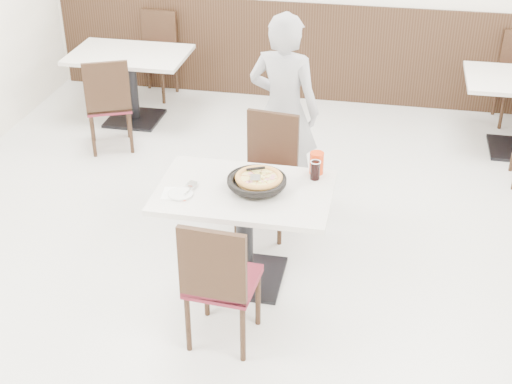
% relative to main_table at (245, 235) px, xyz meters
% --- Properties ---
extents(floor, '(7.00, 7.00, 0.00)m').
position_rel_main_table_xyz_m(floor, '(0.04, -0.00, -0.38)').
color(floor, '#B3B3AE').
rests_on(floor, ground).
extents(wainscot_back, '(5.90, 0.03, 1.10)m').
position_rel_main_table_xyz_m(wainscot_back, '(0.04, 3.48, 0.18)').
color(wainscot_back, black).
rests_on(wainscot_back, floor).
extents(main_table, '(1.21, 0.82, 0.75)m').
position_rel_main_table_xyz_m(main_table, '(0.00, 0.00, 0.00)').
color(main_table, silver).
rests_on(main_table, floor).
extents(chair_near, '(0.45, 0.45, 0.95)m').
position_rel_main_table_xyz_m(chair_near, '(-0.00, -0.65, 0.10)').
color(chair_near, black).
rests_on(chair_near, floor).
extents(chair_far, '(0.47, 0.47, 0.95)m').
position_rel_main_table_xyz_m(chair_far, '(0.02, 0.69, 0.10)').
color(chair_far, black).
rests_on(chair_far, floor).
extents(trivet, '(0.12, 0.12, 0.04)m').
position_rel_main_table_xyz_m(trivet, '(0.06, 0.04, 0.39)').
color(trivet, black).
rests_on(trivet, main_table).
extents(pizza_pan, '(0.38, 0.38, 0.01)m').
position_rel_main_table_xyz_m(pizza_pan, '(0.08, 0.02, 0.42)').
color(pizza_pan, black).
rests_on(pizza_pan, trivet).
extents(pizza, '(0.31, 0.31, 0.02)m').
position_rel_main_table_xyz_m(pizza, '(0.09, 0.05, 0.44)').
color(pizza, tan).
rests_on(pizza, pizza_pan).
extents(pizza_server, '(0.08, 0.09, 0.00)m').
position_rel_main_table_xyz_m(pizza_server, '(0.07, 0.02, 0.47)').
color(pizza_server, silver).
rests_on(pizza_server, pizza).
extents(napkin, '(0.19, 0.19, 0.00)m').
position_rel_main_table_xyz_m(napkin, '(-0.45, -0.15, 0.38)').
color(napkin, white).
rests_on(napkin, main_table).
extents(side_plate, '(0.17, 0.17, 0.01)m').
position_rel_main_table_xyz_m(side_plate, '(-0.41, -0.16, 0.38)').
color(side_plate, white).
rests_on(side_plate, napkin).
extents(fork, '(0.06, 0.18, 0.00)m').
position_rel_main_table_xyz_m(fork, '(-0.35, -0.09, 0.39)').
color(fork, silver).
rests_on(fork, side_plate).
extents(cola_glass, '(0.07, 0.07, 0.13)m').
position_rel_main_table_xyz_m(cola_glass, '(0.46, 0.25, 0.44)').
color(cola_glass, black).
rests_on(cola_glass, main_table).
extents(red_cup, '(0.10, 0.10, 0.16)m').
position_rel_main_table_xyz_m(red_cup, '(0.45, 0.33, 0.45)').
color(red_cup, red).
rests_on(red_cup, main_table).
extents(diner_person, '(0.66, 0.49, 1.65)m').
position_rel_main_table_xyz_m(diner_person, '(0.07, 1.21, 0.45)').
color(diner_person, '#A6A6AB').
rests_on(diner_person, floor).
extents(bg_table_left, '(1.25, 0.88, 0.75)m').
position_rel_main_table_xyz_m(bg_table_left, '(-1.75, 2.52, 0.00)').
color(bg_table_left, silver).
rests_on(bg_table_left, floor).
extents(bg_chair_left_near, '(0.56, 0.56, 0.95)m').
position_rel_main_table_xyz_m(bg_chair_left_near, '(-1.75, 1.87, 0.10)').
color(bg_chair_left_near, black).
rests_on(bg_chair_left_near, floor).
extents(bg_chair_left_far, '(0.47, 0.47, 0.95)m').
position_rel_main_table_xyz_m(bg_chair_left_far, '(-1.73, 3.22, 0.10)').
color(bg_chair_left_far, black).
rests_on(bg_chair_left_far, floor).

